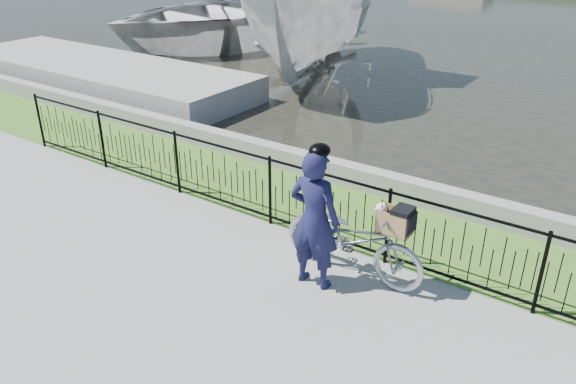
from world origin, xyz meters
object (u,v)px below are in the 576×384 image
Objects in this scene: bicycle_rig at (354,239)px; boat_far at (229,15)px; dock at (100,74)px; boat_near at (313,11)px; cyclist at (314,218)px.

bicycle_rig is 16.45m from boat_far.
dock is 0.86× the size of boat_far.
boat_far is at bearing 154.89° from boat_near.
boat_far reaches higher than cyclist.
bicycle_rig is 11.06m from boat_near.
cyclist is 0.17× the size of boat_far.
boat_near is at bearing -25.11° from boat_far.
boat_far is at bearing 133.69° from cyclist.
boat_near is 0.85× the size of boat_far.
boat_far is (-11.76, 11.49, 0.53)m from bicycle_rig.
cyclist is 16.56m from boat_far.
dock is at bearing 157.74° from bicycle_rig.
boat_near is at bearing 125.35° from bicycle_rig.
boat_far is (-11.43, 11.97, 0.11)m from cyclist.
cyclist reaches higher than dock.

